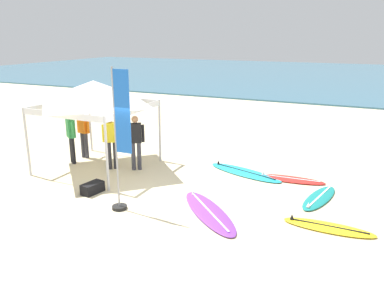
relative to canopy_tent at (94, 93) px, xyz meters
name	(u,v)px	position (x,y,z in m)	size (l,w,h in m)	color
ground_plane	(157,196)	(2.79, -1.19, -2.39)	(80.00, 80.00, 0.00)	beige
sea	(321,75)	(2.79, 32.60, -2.34)	(80.00, 36.00, 0.10)	#386B84
canopy_tent	(94,93)	(0.00, 0.00, 0.00)	(2.97, 2.97, 2.75)	#B7B7BC
surfboard_red	(290,179)	(5.73, 1.41, -2.35)	(1.98, 0.63, 0.19)	red
surfboard_yellow	(328,227)	(7.05, -1.19, -2.35)	(1.93, 0.53, 0.19)	yellow
surfboard_purple	(209,212)	(4.41, -1.57, -2.35)	(2.30, 2.30, 0.19)	purple
surfboard_teal	(319,198)	(6.67, 0.37, -2.35)	(0.90, 1.96, 0.19)	#19847F
surfboard_cyan	(245,172)	(4.36, 1.42, -2.35)	(2.59, 1.40, 0.19)	#23B2CC
person_black	(136,139)	(1.19, 0.34, -1.40)	(0.49, 0.37, 1.71)	#383842
person_green	(71,134)	(-1.06, 0.03, -1.40)	(0.47, 0.39, 1.71)	black
person_yellow	(111,138)	(0.46, 0.10, -1.40)	(0.45, 0.40, 1.71)	#2D2D33
person_orange	(83,130)	(-1.08, 0.65, -1.40)	(0.54, 0.27, 1.71)	#383842
banner_flag	(120,147)	(2.46, -2.25, -0.81)	(0.60, 0.36, 3.40)	#99999E
gear_bag_near_tent	(93,188)	(1.13, -1.73, -2.25)	(0.60, 0.32, 0.28)	black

